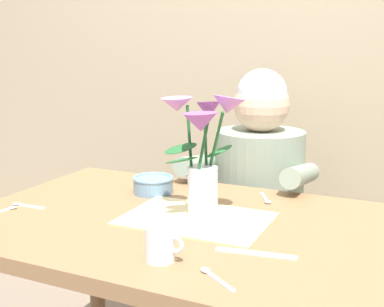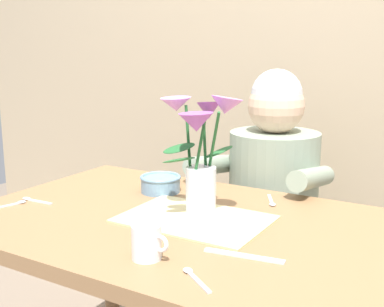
{
  "view_description": "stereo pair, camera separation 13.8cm",
  "coord_description": "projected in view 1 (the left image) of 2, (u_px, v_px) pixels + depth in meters",
  "views": [
    {
      "loc": [
        0.59,
        -1.17,
        1.21
      ],
      "look_at": [
        0.02,
        0.05,
        0.92
      ],
      "focal_mm": 46.26,
      "sensor_mm": 36.0,
      "label": 1
    },
    {
      "loc": [
        0.71,
        -1.11,
        1.21
      ],
      "look_at": [
        0.02,
        0.05,
        0.92
      ],
      "focal_mm": 46.26,
      "sensor_mm": 36.0,
      "label": 2
    }
  ],
  "objects": [
    {
      "name": "striped_placemat",
      "position": [
        196.0,
        219.0,
        1.38
      ],
      "size": [
        0.4,
        0.28,
        0.0
      ],
      "primitive_type": "cube",
      "color": "beige",
      "rests_on": "dining_table"
    },
    {
      "name": "spoon_3",
      "position": [
        4.0,
        210.0,
        1.45
      ],
      "size": [
        0.05,
        0.12,
        0.01
      ],
      "color": "silver",
      "rests_on": "dining_table"
    },
    {
      "name": "flower_vase",
      "position": [
        203.0,
        151.0,
        1.33
      ],
      "size": [
        0.26,
        0.21,
        0.35
      ],
      "color": "silver",
      "rests_on": "dining_table"
    },
    {
      "name": "spoon_1",
      "position": [
        24.0,
        205.0,
        1.5
      ],
      "size": [
        0.12,
        0.02,
        0.01
      ],
      "color": "silver",
      "rests_on": "dining_table"
    },
    {
      "name": "dining_table",
      "position": [
        178.0,
        252.0,
        1.4
      ],
      "size": [
        1.2,
        0.8,
        0.74
      ],
      "color": "olive",
      "rests_on": "ground_plane"
    },
    {
      "name": "wood_panel_backdrop",
      "position": [
        282.0,
        39.0,
        2.21
      ],
      "size": [
        4.0,
        0.1,
        2.5
      ],
      "primitive_type": "cube",
      "color": "tan",
      "rests_on": "ground_plane"
    },
    {
      "name": "dinner_knife",
      "position": [
        256.0,
        253.0,
        1.14
      ],
      "size": [
        0.19,
        0.04,
        0.0
      ],
      "primitive_type": "cube",
      "rotation": [
        0.0,
        0.0,
        0.14
      ],
      "color": "silver",
      "rests_on": "dining_table"
    },
    {
      "name": "spoon_0",
      "position": [
        266.0,
        200.0,
        1.55
      ],
      "size": [
        0.07,
        0.11,
        0.01
      ],
      "color": "silver",
      "rests_on": "dining_table"
    },
    {
      "name": "seated_person",
      "position": [
        258.0,
        216.0,
        1.95
      ],
      "size": [
        0.45,
        0.47,
        1.14
      ],
      "rotation": [
        0.0,
        0.0,
        -0.01
      ],
      "color": "#4C4C56",
      "rests_on": "ground_plane"
    },
    {
      "name": "spoon_2",
      "position": [
        212.0,
        275.0,
        1.03
      ],
      "size": [
        0.11,
        0.08,
        0.01
      ],
      "color": "silver",
      "rests_on": "dining_table"
    },
    {
      "name": "ceramic_mug",
      "position": [
        161.0,
        244.0,
        1.1
      ],
      "size": [
        0.09,
        0.07,
        0.08
      ],
      "color": "silver",
      "rests_on": "dining_table"
    },
    {
      "name": "ceramic_bowl",
      "position": [
        153.0,
        184.0,
        1.63
      ],
      "size": [
        0.14,
        0.14,
        0.06
      ],
      "color": "#6689A8",
      "rests_on": "dining_table"
    }
  ]
}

